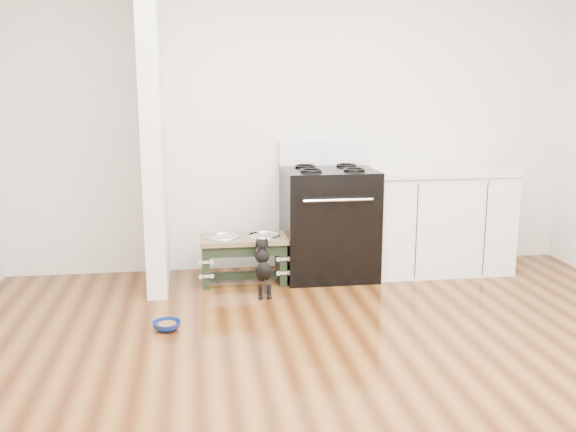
% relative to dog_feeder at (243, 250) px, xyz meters
% --- Properties ---
extents(ground, '(5.00, 5.00, 0.00)m').
position_rel_dog_feeder_xyz_m(ground, '(0.48, -2.05, -0.28)').
color(ground, '#3F1F0B').
rests_on(ground, ground).
extents(room_shell, '(5.00, 5.00, 5.00)m').
position_rel_dog_feeder_xyz_m(room_shell, '(0.48, -2.05, 1.34)').
color(room_shell, silver).
rests_on(room_shell, ground).
extents(partition_wall, '(0.15, 0.80, 2.70)m').
position_rel_dog_feeder_xyz_m(partition_wall, '(-0.69, 0.05, 1.07)').
color(partition_wall, silver).
rests_on(partition_wall, ground).
extents(oven_range, '(0.76, 0.69, 1.14)m').
position_rel_dog_feeder_xyz_m(oven_range, '(0.73, 0.11, 0.20)').
color(oven_range, black).
rests_on(oven_range, ground).
extents(cabinet_run, '(1.24, 0.64, 0.91)m').
position_rel_dog_feeder_xyz_m(cabinet_run, '(1.71, 0.13, 0.18)').
color(cabinet_run, white).
rests_on(cabinet_run, ground).
extents(dog_feeder, '(0.71, 0.38, 0.40)m').
position_rel_dog_feeder_xyz_m(dog_feeder, '(0.00, 0.00, 0.00)').
color(dog_feeder, black).
rests_on(dog_feeder, ground).
extents(puppy, '(0.12, 0.36, 0.43)m').
position_rel_dog_feeder_xyz_m(puppy, '(0.13, -0.33, -0.04)').
color(puppy, black).
rests_on(puppy, ground).
extents(floor_bowl, '(0.22, 0.22, 0.06)m').
position_rel_dog_feeder_xyz_m(floor_bowl, '(-0.60, -0.97, -0.25)').
color(floor_bowl, navy).
rests_on(floor_bowl, ground).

